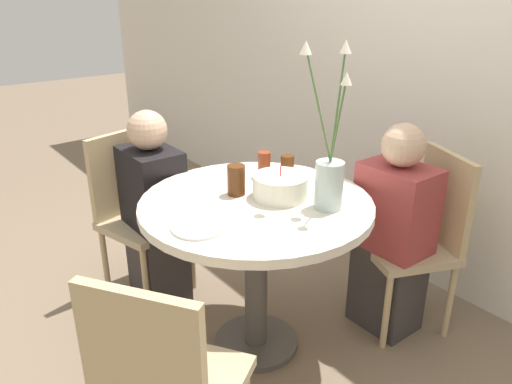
{
  "coord_description": "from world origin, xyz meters",
  "views": [
    {
      "loc": [
        1.56,
        -1.2,
        1.63
      ],
      "look_at": [
        0.0,
        0.0,
        0.81
      ],
      "focal_mm": 35.0,
      "sensor_mm": 36.0,
      "label": 1
    }
  ],
  "objects_px": {
    "birthday_cake": "(280,187)",
    "drink_glass_0": "(287,166)",
    "person_woman": "(155,215)",
    "chair_right_flank": "(422,232)",
    "chair_far_back": "(135,206)",
    "drink_glass_2": "(264,164)",
    "drink_glass_1": "(236,180)",
    "side_plate": "(199,227)",
    "flower_vase": "(329,172)",
    "person_boy": "(393,237)",
    "chair_near_front": "(164,384)"
  },
  "relations": [
    {
      "from": "chair_right_flank",
      "to": "person_woman",
      "type": "distance_m",
      "value": 1.37
    },
    {
      "from": "chair_near_front",
      "to": "person_boy",
      "type": "height_order",
      "value": "person_boy"
    },
    {
      "from": "chair_near_front",
      "to": "drink_glass_0",
      "type": "distance_m",
      "value": 1.21
    },
    {
      "from": "drink_glass_2",
      "to": "drink_glass_1",
      "type": "bearing_deg",
      "value": -67.18
    },
    {
      "from": "drink_glass_1",
      "to": "person_boy",
      "type": "xyz_separation_m",
      "value": [
        0.38,
        0.66,
        -0.34
      ]
    },
    {
      "from": "drink_glass_2",
      "to": "person_woman",
      "type": "height_order",
      "value": "person_woman"
    },
    {
      "from": "drink_glass_0",
      "to": "drink_glass_1",
      "type": "distance_m",
      "value": 0.32
    },
    {
      "from": "chair_right_flank",
      "to": "birthday_cake",
      "type": "bearing_deg",
      "value": -90.62
    },
    {
      "from": "side_plate",
      "to": "drink_glass_1",
      "type": "bearing_deg",
      "value": 121.2
    },
    {
      "from": "birthday_cake",
      "to": "drink_glass_0",
      "type": "relative_size",
      "value": 2.19
    },
    {
      "from": "chair_far_back",
      "to": "birthday_cake",
      "type": "height_order",
      "value": "birthday_cake"
    },
    {
      "from": "chair_near_front",
      "to": "side_plate",
      "type": "distance_m",
      "value": 0.6
    },
    {
      "from": "flower_vase",
      "to": "drink_glass_1",
      "type": "height_order",
      "value": "flower_vase"
    },
    {
      "from": "birthday_cake",
      "to": "flower_vase",
      "type": "xyz_separation_m",
      "value": [
        0.2,
        0.09,
        0.11
      ]
    },
    {
      "from": "chair_right_flank",
      "to": "side_plate",
      "type": "height_order",
      "value": "chair_right_flank"
    },
    {
      "from": "drink_glass_2",
      "to": "person_woman",
      "type": "bearing_deg",
      "value": -139.91
    },
    {
      "from": "drink_glass_0",
      "to": "birthday_cake",
      "type": "bearing_deg",
      "value": -47.52
    },
    {
      "from": "drink_glass_1",
      "to": "drink_glass_2",
      "type": "height_order",
      "value": "drink_glass_1"
    },
    {
      "from": "chair_right_flank",
      "to": "drink_glass_1",
      "type": "relative_size",
      "value": 6.71
    },
    {
      "from": "chair_right_flank",
      "to": "chair_far_back",
      "type": "distance_m",
      "value": 1.51
    },
    {
      "from": "flower_vase",
      "to": "person_boy",
      "type": "distance_m",
      "value": 0.61
    },
    {
      "from": "chair_far_back",
      "to": "person_woman",
      "type": "relative_size",
      "value": 0.85
    },
    {
      "from": "flower_vase",
      "to": "birthday_cake",
      "type": "bearing_deg",
      "value": -156.52
    },
    {
      "from": "drink_glass_0",
      "to": "drink_glass_2",
      "type": "xyz_separation_m",
      "value": [
        -0.07,
        -0.08,
        0.01
      ]
    },
    {
      "from": "person_woman",
      "to": "side_plate",
      "type": "bearing_deg",
      "value": -12.53
    },
    {
      "from": "drink_glass_0",
      "to": "flower_vase",
      "type": "bearing_deg",
      "value": -14.99
    },
    {
      "from": "chair_right_flank",
      "to": "flower_vase",
      "type": "relative_size",
      "value": 1.35
    },
    {
      "from": "flower_vase",
      "to": "person_woman",
      "type": "xyz_separation_m",
      "value": [
        -0.9,
        -0.36,
        -0.43
      ]
    },
    {
      "from": "person_boy",
      "to": "chair_far_back",
      "type": "bearing_deg",
      "value": -142.16
    },
    {
      "from": "birthday_cake",
      "to": "person_woman",
      "type": "height_order",
      "value": "person_woman"
    },
    {
      "from": "side_plate",
      "to": "drink_glass_0",
      "type": "xyz_separation_m",
      "value": [
        -0.21,
        0.63,
        0.05
      ]
    },
    {
      "from": "chair_near_front",
      "to": "drink_glass_2",
      "type": "relative_size",
      "value": 7.33
    },
    {
      "from": "side_plate",
      "to": "drink_glass_2",
      "type": "bearing_deg",
      "value": 117.74
    },
    {
      "from": "chair_far_back",
      "to": "birthday_cake",
      "type": "xyz_separation_m",
      "value": [
        0.85,
        0.32,
        0.31
      ]
    },
    {
      "from": "flower_vase",
      "to": "drink_glass_0",
      "type": "xyz_separation_m",
      "value": [
        -0.37,
        0.1,
        -0.1
      ]
    },
    {
      "from": "chair_right_flank",
      "to": "chair_far_back",
      "type": "height_order",
      "value": "same"
    },
    {
      "from": "chair_right_flank",
      "to": "drink_glass_1",
      "type": "distance_m",
      "value": 0.97
    },
    {
      "from": "side_plate",
      "to": "person_woman",
      "type": "relative_size",
      "value": 0.2
    },
    {
      "from": "flower_vase",
      "to": "person_boy",
      "type": "bearing_deg",
      "value": 86.18
    },
    {
      "from": "chair_near_front",
      "to": "person_woman",
      "type": "relative_size",
      "value": 0.85
    },
    {
      "from": "birthday_cake",
      "to": "drink_glass_2",
      "type": "xyz_separation_m",
      "value": [
        -0.24,
        0.1,
        0.01
      ]
    },
    {
      "from": "flower_vase",
      "to": "person_boy",
      "type": "xyz_separation_m",
      "value": [
        0.03,
        0.44,
        -0.43
      ]
    },
    {
      "from": "chair_right_flank",
      "to": "drink_glass_0",
      "type": "xyz_separation_m",
      "value": [
        -0.46,
        -0.48,
        0.32
      ]
    },
    {
      "from": "drink_glass_1",
      "to": "drink_glass_2",
      "type": "xyz_separation_m",
      "value": [
        -0.1,
        0.24,
        -0.01
      ]
    },
    {
      "from": "chair_far_back",
      "to": "chair_near_front",
      "type": "relative_size",
      "value": 1.0
    },
    {
      "from": "birthday_cake",
      "to": "flower_vase",
      "type": "bearing_deg",
      "value": 23.48
    },
    {
      "from": "chair_far_back",
      "to": "drink_glass_2",
      "type": "height_order",
      "value": "chair_far_back"
    },
    {
      "from": "chair_right_flank",
      "to": "birthday_cake",
      "type": "relative_size",
      "value": 3.78
    },
    {
      "from": "chair_right_flank",
      "to": "chair_near_front",
      "type": "xyz_separation_m",
      "value": [
        0.13,
        -1.48,
        0.0
      ]
    },
    {
      "from": "side_plate",
      "to": "drink_glass_0",
      "type": "height_order",
      "value": "drink_glass_0"
    }
  ]
}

